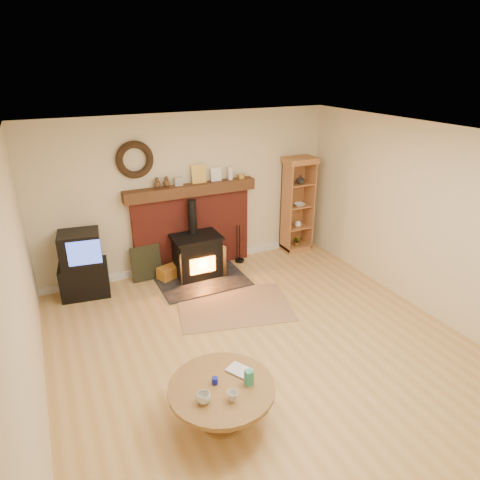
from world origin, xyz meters
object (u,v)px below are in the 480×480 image
wood_stove (198,258)px  curio_cabinet (297,205)px  tv_unit (83,265)px  coffee_table (222,393)px

wood_stove → curio_cabinet: 2.14m
wood_stove → tv_unit: bearing=173.6°
wood_stove → curio_cabinet: bearing=7.7°
tv_unit → curio_cabinet: curio_cabinet is taller
curio_cabinet → coffee_table: curio_cabinet is taller
tv_unit → curio_cabinet: (3.81, 0.08, 0.39)m
wood_stove → tv_unit: size_ratio=1.37×
curio_cabinet → tv_unit: bearing=-178.7°
wood_stove → curio_cabinet: curio_cabinet is taller
wood_stove → coffee_table: size_ratio=1.35×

